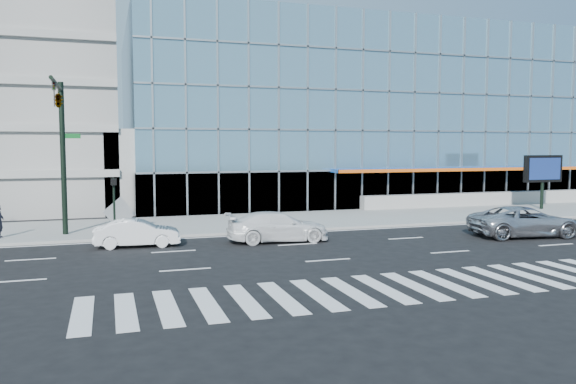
% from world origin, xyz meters
% --- Properties ---
extents(ground, '(160.00, 160.00, 0.00)m').
position_xyz_m(ground, '(0.00, 0.00, 0.00)').
color(ground, black).
rests_on(ground, ground).
extents(sidewalk, '(120.00, 8.00, 0.15)m').
position_xyz_m(sidewalk, '(0.00, 8.00, 0.07)').
color(sidewalk, gray).
rests_on(sidewalk, ground).
extents(theatre_building, '(42.00, 26.00, 15.00)m').
position_xyz_m(theatre_building, '(14.00, 26.00, 7.50)').
color(theatre_building, '#6B9CB3').
rests_on(theatre_building, ground).
extents(ramp_block, '(6.00, 8.00, 6.00)m').
position_xyz_m(ramp_block, '(-6.00, 18.00, 3.00)').
color(ramp_block, gray).
rests_on(ramp_block, ground).
extents(retaining_wall, '(30.00, 0.80, 1.00)m').
position_xyz_m(retaining_wall, '(24.00, 11.60, 0.65)').
color(retaining_wall, gray).
rests_on(retaining_wall, sidewalk).
extents(traffic_signal, '(1.14, 5.74, 8.00)m').
position_xyz_m(traffic_signal, '(-11.00, 4.57, 6.16)').
color(traffic_signal, black).
rests_on(traffic_signal, sidewalk).
extents(ped_signal_post, '(0.30, 0.33, 3.00)m').
position_xyz_m(ped_signal_post, '(-8.50, 4.94, 2.14)').
color(ped_signal_post, black).
rests_on(ped_signal_post, sidewalk).
extents(marquee_sign, '(3.20, 0.43, 4.00)m').
position_xyz_m(marquee_sign, '(22.00, 7.99, 3.07)').
color(marquee_sign, black).
rests_on(marquee_sign, sidewalk).
extents(silver_suv, '(6.11, 3.42, 1.61)m').
position_xyz_m(silver_suv, '(12.33, -1.43, 0.81)').
color(silver_suv, silver).
rests_on(silver_suv, ground).
extents(white_suv, '(5.29, 2.37, 1.50)m').
position_xyz_m(white_suv, '(-0.66, 1.15, 0.75)').
color(white_suv, white).
rests_on(white_suv, ground).
extents(white_sedan, '(4.11, 1.69, 1.32)m').
position_xyz_m(white_sedan, '(-7.51, 1.80, 0.66)').
color(white_sedan, white).
rests_on(white_sedan, ground).
extents(tilted_panel, '(1.81, 0.38, 1.83)m').
position_xyz_m(tilted_panel, '(-8.21, 7.06, 1.06)').
color(tilted_panel, '#999999').
rests_on(tilted_panel, sidewalk).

